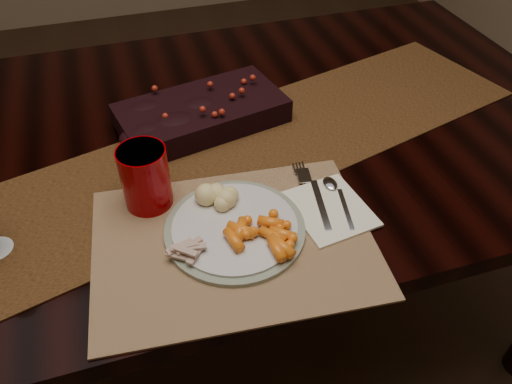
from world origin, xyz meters
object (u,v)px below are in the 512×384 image
object	(u,v)px
placemat_main	(234,242)
mashed_potatoes	(220,194)
turkey_shreds	(187,248)
red_cup	(145,177)
centerpiece	(201,110)
baby_carrots	(258,238)
dinner_plate	(235,228)
dining_table	(213,244)
napkin	(329,209)

from	to	relation	value
placemat_main	mashed_potatoes	distance (m)	0.09
turkey_shreds	red_cup	size ratio (longest dim) A/B	0.55
centerpiece	baby_carrots	distance (m)	0.39
turkey_shreds	mashed_potatoes	bearing A→B (deg)	49.00
centerpiece	dinner_plate	xyz separation A→B (m)	(-0.02, -0.34, -0.03)
turkey_shreds	red_cup	xyz separation A→B (m)	(-0.04, 0.15, 0.04)
dining_table	red_cup	world-z (taller)	red_cup
centerpiece	placemat_main	world-z (taller)	centerpiece
dining_table	mashed_potatoes	world-z (taller)	mashed_potatoes
baby_carrots	mashed_potatoes	distance (m)	0.12
dining_table	centerpiece	world-z (taller)	centerpiece
centerpiece	turkey_shreds	world-z (taller)	centerpiece
placemat_main	napkin	xyz separation A→B (m)	(0.19, 0.02, 0.00)
dining_table	mashed_potatoes	distance (m)	0.49
mashed_potatoes	napkin	bearing A→B (deg)	-18.33
dinner_plate	napkin	bearing A→B (deg)	-0.45
dining_table	placemat_main	xyz separation A→B (m)	(-0.02, -0.33, 0.38)
baby_carrots	placemat_main	bearing A→B (deg)	142.97
napkin	red_cup	bearing A→B (deg)	151.25
mashed_potatoes	dinner_plate	bearing A→B (deg)	-81.40
placemat_main	dining_table	bearing A→B (deg)	91.44
dinner_plate	centerpiece	bearing A→B (deg)	86.72
centerpiece	napkin	world-z (taller)	centerpiece
napkin	mashed_potatoes	bearing A→B (deg)	154.11
placemat_main	red_cup	distance (m)	0.20
dinner_plate	mashed_potatoes	distance (m)	0.07
centerpiece	dinner_plate	world-z (taller)	centerpiece
dinner_plate	baby_carrots	size ratio (longest dim) A/B	2.21
baby_carrots	turkey_shreds	distance (m)	0.12
placemat_main	mashed_potatoes	xyz separation A→B (m)	(-0.00, 0.08, 0.04)
mashed_potatoes	napkin	distance (m)	0.20
dinner_plate	napkin	size ratio (longest dim) A/B	1.62
baby_carrots	red_cup	xyz separation A→B (m)	(-0.16, 0.17, 0.04)
dining_table	baby_carrots	size ratio (longest dim) A/B	15.93
napkin	red_cup	xyz separation A→B (m)	(-0.31, 0.12, 0.06)
centerpiece	baby_carrots	bearing A→B (deg)	-88.93
dining_table	mashed_potatoes	xyz separation A→B (m)	(-0.02, -0.25, 0.42)
baby_carrots	turkey_shreds	xyz separation A→B (m)	(-0.12, 0.02, -0.00)
centerpiece	red_cup	distance (m)	0.27
dining_table	mashed_potatoes	size ratio (longest dim) A/B	22.12
dinner_plate	red_cup	xyz separation A→B (m)	(-0.13, 0.12, 0.05)
mashed_potatoes	red_cup	xyz separation A→B (m)	(-0.12, 0.06, 0.02)
dining_table	baby_carrots	distance (m)	0.54
placemat_main	dinner_plate	xyz separation A→B (m)	(0.01, 0.02, 0.01)
mashed_potatoes	turkey_shreds	bearing A→B (deg)	-131.00
baby_carrots	turkey_shreds	bearing A→B (deg)	172.06
placemat_main	baby_carrots	bearing A→B (deg)	-31.73
turkey_shreds	napkin	world-z (taller)	turkey_shreds
centerpiece	napkin	xyz separation A→B (m)	(0.16, -0.34, -0.03)
turkey_shreds	napkin	distance (m)	0.28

